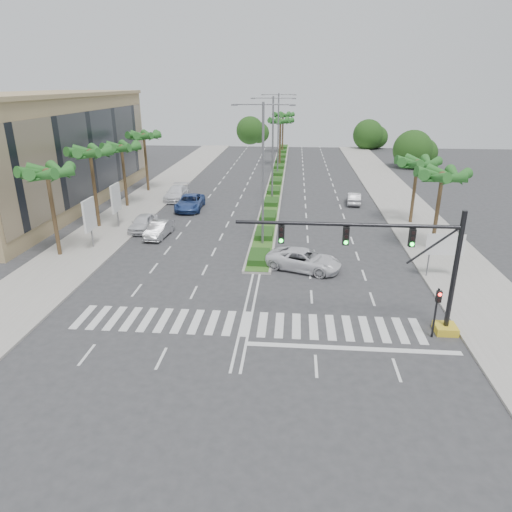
{
  "coord_description": "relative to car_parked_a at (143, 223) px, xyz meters",
  "views": [
    {
      "loc": [
        2.63,
        -23.73,
        13.41
      ],
      "look_at": [
        0.31,
        3.49,
        3.0
      ],
      "focal_mm": 32.0,
      "sensor_mm": 36.0,
      "label": 1
    }
  ],
  "objects": [
    {
      "name": "car_parked_d",
      "position": [
        0.14,
        12.48,
        0.04
      ],
      "size": [
        2.27,
        5.58,
        1.62
      ],
      "primitive_type": "imported",
      "rotation": [
        0.0,
        0.0,
        0.0
      ],
      "color": "white",
      "rests_on": "ground"
    },
    {
      "name": "footpath_right",
      "position": [
        27.0,
        2.64,
        -0.7
      ],
      "size": [
        6.0,
        120.0,
        0.15
      ],
      "primitive_type": "cube",
      "color": "gray",
      "rests_on": "ground"
    },
    {
      "name": "car_right",
      "position": [
        21.44,
        12.22,
        -0.07
      ],
      "size": [
        1.82,
        4.37,
        1.41
      ],
      "primitive_type": "imported",
      "rotation": [
        0.0,
        0.0,
        3.06
      ],
      "color": "#AEADB2",
      "rests_on": "ground"
    },
    {
      "name": "signal_gantry",
      "position": [
        21.07,
        -17.36,
        2.69
      ],
      "size": [
        12.6,
        1.2,
        7.2
      ],
      "color": "gold",
      "rests_on": "ground"
    },
    {
      "name": "palm_left_mid",
      "position": [
        -4.7,
        0.64,
        6.3
      ],
      "size": [
        4.57,
        4.68,
        7.95
      ],
      "color": "brown",
      "rests_on": "ground"
    },
    {
      "name": "median",
      "position": [
        11.8,
        27.64,
        -0.67
      ],
      "size": [
        2.2,
        75.0,
        0.2
      ],
      "primitive_type": "cube",
      "color": "gray",
      "rests_on": "ground"
    },
    {
      "name": "palm_left_near",
      "position": [
        -4.7,
        -7.36,
        5.92
      ],
      "size": [
        4.57,
        4.68,
        7.55
      ],
      "color": "brown",
      "rests_on": "ground"
    },
    {
      "name": "footpath_left",
      "position": [
        -3.4,
        2.64,
        -0.7
      ],
      "size": [
        6.0,
        120.0,
        0.15
      ],
      "primitive_type": "cube",
      "color": "gray",
      "rests_on": "ground"
    },
    {
      "name": "car_crossing",
      "position": [
        15.33,
        -8.6,
        0.02
      ],
      "size": [
        6.23,
        4.4,
        1.58
      ],
      "primitive_type": "imported",
      "rotation": [
        0.0,
        0.0,
        1.22
      ],
      "color": "silver",
      "rests_on": "ground"
    },
    {
      "name": "direction_sign",
      "position": [
        25.3,
        -9.37,
        1.68
      ],
      "size": [
        2.7,
        0.11,
        3.4
      ],
      "color": "slate",
      "rests_on": "ground"
    },
    {
      "name": "car_parked_c",
      "position": [
        2.79,
        8.06,
        0.05
      ],
      "size": [
        2.95,
        6.02,
        1.64
      ],
      "primitive_type": "imported",
      "rotation": [
        0.0,
        0.0,
        0.04
      ],
      "color": "#2D498C",
      "rests_on": "ground"
    },
    {
      "name": "palm_median_b",
      "position": [
        11.8,
        52.64,
        6.4
      ],
      "size": [
        4.57,
        4.68,
        8.05
      ],
      "color": "brown",
      "rests_on": "ground"
    },
    {
      "name": "billboard_far",
      "position": [
        -2.7,
        0.64,
        2.19
      ],
      "size": [
        0.18,
        2.1,
        4.35
      ],
      "color": "slate",
      "rests_on": "ground"
    },
    {
      "name": "streetlight_near",
      "position": [
        11.8,
        -3.36,
        6.04
      ],
      "size": [
        5.1,
        0.25,
        12.0
      ],
      "color": "slate",
      "rests_on": "ground"
    },
    {
      "name": "billboard_near",
      "position": [
        -2.7,
        -5.36,
        2.19
      ],
      "size": [
        0.18,
        2.1,
        4.35
      ],
      "color": "slate",
      "rests_on": "ground"
    },
    {
      "name": "pedestrian_signal",
      "position": [
        22.4,
        -18.03,
        1.27
      ],
      "size": [
        0.28,
        0.36,
        3.0
      ],
      "color": "black",
      "rests_on": "ground"
    },
    {
      "name": "streetlight_far",
      "position": [
        11.8,
        28.64,
        6.04
      ],
      "size": [
        5.1,
        0.25,
        12.0
      ],
      "color": "slate",
      "rests_on": "ground"
    },
    {
      "name": "palm_left_end",
      "position": [
        -4.7,
        16.64,
        6.11
      ],
      "size": [
        4.57,
        4.68,
        7.75
      ],
      "color": "brown",
      "rests_on": "ground"
    },
    {
      "name": "median_grass",
      "position": [
        11.8,
        27.64,
        -0.55
      ],
      "size": [
        1.8,
        75.0,
        0.04
      ],
      "primitive_type": "cube",
      "color": "#3D6321",
      "rests_on": "median"
    },
    {
      "name": "streetlight_mid",
      "position": [
        11.8,
        12.64,
        6.04
      ],
      "size": [
        5.1,
        0.25,
        12.0
      ],
      "color": "slate",
      "rests_on": "ground"
    },
    {
      "name": "palm_median_a",
      "position": [
        11.8,
        37.64,
        6.4
      ],
      "size": [
        4.57,
        4.68,
        8.05
      ],
      "color": "brown",
      "rests_on": "ground"
    },
    {
      "name": "palm_right_near",
      "position": [
        26.3,
        -3.36,
        5.43
      ],
      "size": [
        4.57,
        4.68,
        7.05
      ],
      "color": "brown",
      "rests_on": "ground"
    },
    {
      "name": "palm_left_far",
      "position": [
        -4.7,
        8.64,
        5.72
      ],
      "size": [
        4.57,
        4.68,
        7.35
      ],
      "color": "brown",
      "rests_on": "ground"
    },
    {
      "name": "palm_right_far",
      "position": [
        26.3,
        4.64,
        5.14
      ],
      "size": [
        4.57,
        4.68,
        6.75
      ],
      "color": "brown",
      "rests_on": "ground"
    },
    {
      "name": "ground",
      "position": [
        11.8,
        -17.36,
        -0.77
      ],
      "size": [
        160.0,
        160.0,
        0.0
      ],
      "primitive_type": "plane",
      "color": "#333335",
      "rests_on": "ground"
    },
    {
      "name": "car_parked_a",
      "position": [
        0.0,
        0.0,
        0.0
      ],
      "size": [
        2.02,
        4.6,
        1.54
      ],
      "primitive_type": "imported",
      "rotation": [
        0.0,
        0.0,
        -0.04
      ],
      "color": "silver",
      "rests_on": "ground"
    },
    {
      "name": "building",
      "position": [
        -14.2,
        8.64,
        5.23
      ],
      "size": [
        12.0,
        36.0,
        12.0
      ],
      "primitive_type": "cube",
      "color": "tan",
      "rests_on": "ground"
    },
    {
      "name": "car_parked_b",
      "position": [
        2.09,
        -1.8,
        -0.05
      ],
      "size": [
        1.94,
        4.53,
        1.45
      ],
      "primitive_type": "imported",
      "rotation": [
        0.0,
        0.0,
        -0.09
      ],
      "color": "#A4A4A8",
      "rests_on": "ground"
    }
  ]
}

